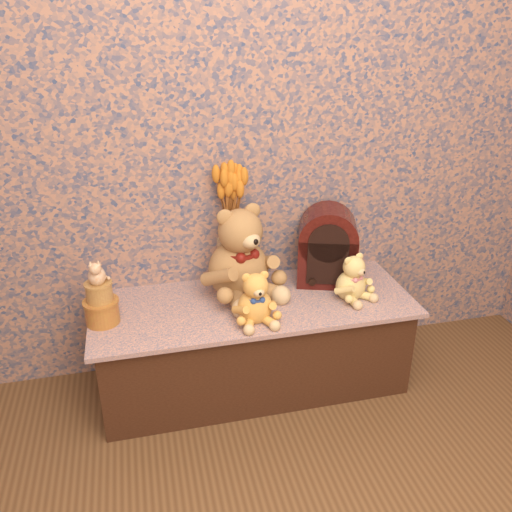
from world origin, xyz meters
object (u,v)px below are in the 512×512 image
at_px(ceramic_vase, 232,261).
at_px(cat_figurine, 96,271).
at_px(teddy_large, 238,247).
at_px(biscuit_tin_lower, 102,312).
at_px(cathedral_radio, 327,245).
at_px(teddy_small, 352,275).
at_px(teddy_medium, 255,294).

distance_m(ceramic_vase, cat_figurine, 0.63).
xyz_separation_m(teddy_large, ceramic_vase, (-0.01, 0.10, -0.11)).
height_order(biscuit_tin_lower, cat_figurine, cat_figurine).
relative_size(ceramic_vase, cat_figurine, 1.93).
bearing_deg(teddy_large, cathedral_radio, -19.41).
relative_size(teddy_large, cathedral_radio, 1.21).
bearing_deg(teddy_small, teddy_medium, 165.88).
xyz_separation_m(teddy_medium, cat_figurine, (-0.60, 0.12, 0.12)).
relative_size(teddy_medium, cat_figurine, 2.10).
bearing_deg(teddy_small, biscuit_tin_lower, 153.18).
relative_size(cathedral_radio, biscuit_tin_lower, 2.70).
bearing_deg(ceramic_vase, teddy_small, -28.34).
height_order(teddy_medium, cat_figurine, cat_figurine).
bearing_deg(teddy_small, ceramic_vase, 126.89).
height_order(teddy_medium, cathedral_radio, cathedral_radio).
bearing_deg(teddy_medium, teddy_small, 7.42).
relative_size(teddy_large, teddy_small, 1.99).
relative_size(cathedral_radio, ceramic_vase, 1.68).
bearing_deg(ceramic_vase, cat_figurine, -159.12).
bearing_deg(biscuit_tin_lower, cathedral_radio, 7.58).
xyz_separation_m(teddy_small, biscuit_tin_lower, (-1.05, 0.04, -0.06)).
relative_size(teddy_large, cat_figurine, 3.93).
bearing_deg(ceramic_vase, teddy_medium, -85.39).
bearing_deg(cathedral_radio, teddy_small, -54.62).
bearing_deg(teddy_small, cathedral_radio, 82.01).
height_order(teddy_large, ceramic_vase, teddy_large).
relative_size(teddy_medium, cathedral_radio, 0.65).
bearing_deg(ceramic_vase, teddy_large, -84.60).
bearing_deg(biscuit_tin_lower, ceramic_vase, 20.88).
distance_m(teddy_small, cathedral_radio, 0.19).
xyz_separation_m(biscuit_tin_lower, cat_figurine, (0.00, 0.00, 0.18)).
height_order(teddy_large, teddy_small, teddy_large).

